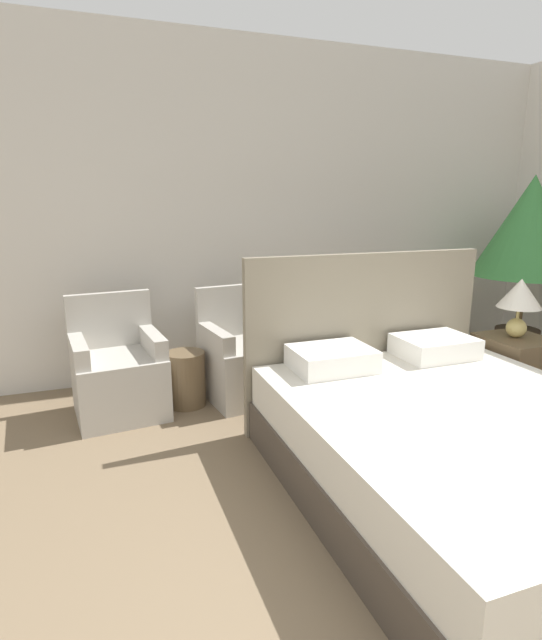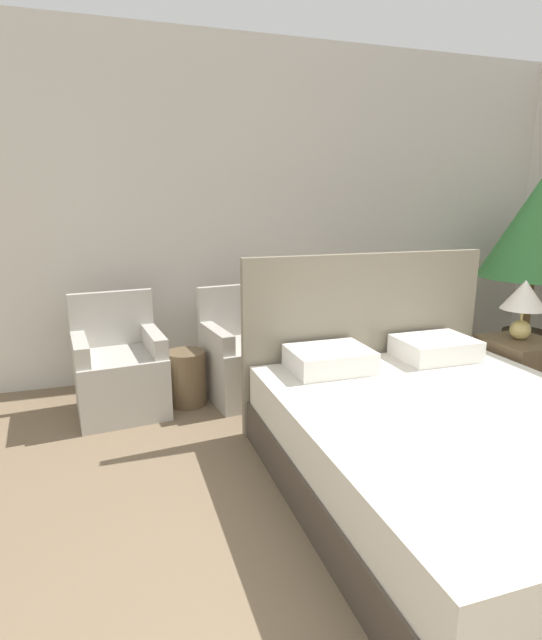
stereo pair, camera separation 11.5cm
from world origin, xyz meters
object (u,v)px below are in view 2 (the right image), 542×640
Objects in this scene: armchair_near_window_left at (120,375)px; side_table at (187,378)px; bed at (451,444)px; potted_palm at (537,235)px; armchair_near_window_right at (247,362)px; nightstand at (518,376)px; table_lamp at (524,299)px.

armchair_near_window_left reaches higher than side_table.
potted_palm is (2.03, 1.57, 0.97)m from bed.
bed is at bearing -142.25° from potted_palm.
potted_palm is (2.71, -0.10, 0.96)m from armchair_near_window_right.
side_table is (-2.32, 0.92, -0.07)m from nightstand.
nightstand is 1.32× the size of side_table.
bed reaches higher than armchair_near_window_right.
armchair_near_window_right is 2.11m from table_lamp.
side_table is at bearing 158.77° from table_lamp.
bed is 2.02m from side_table.
table_lamp is at bearing -137.48° from potted_palm.
nightstand is (2.81, -0.93, -0.00)m from armchair_near_window_left.
armchair_near_window_left is at bearing 161.70° from nightstand.
table_lamp reaches higher than armchair_near_window_left.
side_table is (-1.16, 1.66, -0.07)m from bed.
table_lamp reaches higher than nightstand.
table_lamp is 2.56m from side_table.
armchair_near_window_right is at bearing 112.07° from bed.
nightstand is at bearing -24.24° from armchair_near_window_left.
table_lamp reaches higher than armchair_near_window_right.
table_lamp reaches higher than side_table.
armchair_near_window_right is 2.00× the size of table_lamp.
nightstand is 0.58m from table_lamp.
armchair_near_window_left is 1.56× the size of nightstand.
armchair_near_window_right is at bearing 177.97° from potted_palm.
potted_palm is at bearing 42.52° from table_lamp.
armchair_near_window_left is 3.00m from table_lamp.
nightstand is at bearing -69.14° from table_lamp.
armchair_near_window_left is at bearing 178.66° from side_table.
bed reaches higher than table_lamp.
potted_palm reaches higher than nightstand.
nightstand is at bearing -34.53° from armchair_near_window_right.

